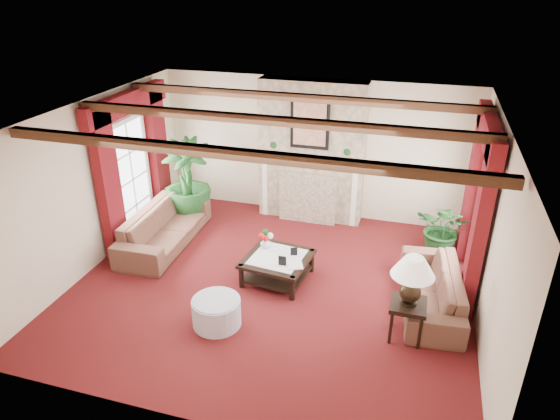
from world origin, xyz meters
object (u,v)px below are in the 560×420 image
(side_table, at_px, (406,320))
(ottoman, at_px, (217,312))
(sofa_left, at_px, (164,222))
(sofa_right, at_px, (432,282))
(potted_palm, at_px, (189,198))
(coffee_table, at_px, (277,268))

(side_table, bearing_deg, ottoman, -169.62)
(sofa_left, distance_m, ottoman, 2.58)
(sofa_right, relative_size, side_table, 3.73)
(sofa_right, distance_m, ottoman, 3.11)
(ottoman, bearing_deg, potted_palm, 121.94)
(coffee_table, distance_m, side_table, 2.22)
(side_table, xyz_separation_m, ottoman, (-2.53, -0.46, -0.08))
(sofa_left, distance_m, side_table, 4.53)
(side_table, bearing_deg, potted_palm, 150.87)
(coffee_table, xyz_separation_m, ottoman, (-0.48, -1.32, -0.00))
(coffee_table, xyz_separation_m, side_table, (2.04, -0.85, 0.08))
(sofa_left, distance_m, sofa_right, 4.64)
(sofa_right, xyz_separation_m, potted_palm, (-4.61, 1.57, 0.06))
(sofa_left, relative_size, coffee_table, 2.32)
(sofa_right, bearing_deg, side_table, -25.30)
(potted_palm, bearing_deg, sofa_left, -89.56)
(potted_palm, height_order, ottoman, potted_palm)
(sofa_left, bearing_deg, side_table, -109.76)
(sofa_left, xyz_separation_m, ottoman, (1.78, -1.85, -0.24))
(sofa_left, height_order, potted_palm, potted_palm)
(sofa_left, relative_size, side_table, 4.11)
(potted_palm, bearing_deg, sofa_right, -18.78)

